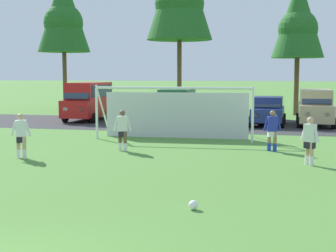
{
  "coord_description": "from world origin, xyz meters",
  "views": [
    {
      "loc": [
        4.18,
        -5.68,
        3.07
      ],
      "look_at": [
        0.9,
        9.17,
        1.42
      ],
      "focal_mm": 51.04,
      "sensor_mm": 36.0,
      "label": 1
    }
  ],
  "objects_px": {
    "soccer_ball": "(193,205)",
    "parked_car_slot_center_left": "(177,106)",
    "player_midfield_center": "(21,136)",
    "player_defender_far": "(272,131)",
    "parked_car_slot_left": "(134,108)",
    "player_winger_right": "(310,141)",
    "soccer_goal": "(175,112)",
    "player_striker_near": "(122,131)",
    "parked_car_slot_far_left": "(89,100)",
    "parked_car_slot_center": "(221,110)",
    "parked_car_slot_right": "(315,107)",
    "parked_car_slot_center_right": "(268,111)"
  },
  "relations": [
    {
      "from": "player_winger_right",
      "to": "parked_car_slot_right",
      "type": "distance_m",
      "value": 13.15
    },
    {
      "from": "soccer_ball",
      "to": "player_midfield_center",
      "type": "relative_size",
      "value": 0.13
    },
    {
      "from": "soccer_ball",
      "to": "player_striker_near",
      "type": "relative_size",
      "value": 0.13
    },
    {
      "from": "parked_car_slot_center_right",
      "to": "parked_car_slot_left",
      "type": "bearing_deg",
      "value": 177.88
    },
    {
      "from": "player_winger_right",
      "to": "parked_car_slot_left",
      "type": "relative_size",
      "value": 0.38
    },
    {
      "from": "player_midfield_center",
      "to": "parked_car_slot_center_right",
      "type": "relative_size",
      "value": 0.38
    },
    {
      "from": "soccer_ball",
      "to": "parked_car_slot_center",
      "type": "height_order",
      "value": "parked_car_slot_center"
    },
    {
      "from": "parked_car_slot_left",
      "to": "parked_car_slot_center_left",
      "type": "distance_m",
      "value": 3.32
    },
    {
      "from": "parked_car_slot_center",
      "to": "parked_car_slot_far_left",
      "type": "bearing_deg",
      "value": 173.76
    },
    {
      "from": "player_midfield_center",
      "to": "player_winger_right",
      "type": "distance_m",
      "value": 10.27
    },
    {
      "from": "player_midfield_center",
      "to": "parked_car_slot_far_left",
      "type": "relative_size",
      "value": 0.34
    },
    {
      "from": "parked_car_slot_center_right",
      "to": "parked_car_slot_center_left",
      "type": "bearing_deg",
      "value": -170.72
    },
    {
      "from": "parked_car_slot_far_left",
      "to": "parked_car_slot_center_left",
      "type": "distance_m",
      "value": 6.48
    },
    {
      "from": "player_midfield_center",
      "to": "soccer_goal",
      "type": "bearing_deg",
      "value": 55.99
    },
    {
      "from": "player_defender_far",
      "to": "parked_car_slot_right",
      "type": "height_order",
      "value": "parked_car_slot_right"
    },
    {
      "from": "parked_car_slot_left",
      "to": "soccer_goal",
      "type": "bearing_deg",
      "value": -60.04
    },
    {
      "from": "player_winger_right",
      "to": "player_defender_far",
      "type": "bearing_deg",
      "value": 114.29
    },
    {
      "from": "player_midfield_center",
      "to": "parked_car_slot_center",
      "type": "height_order",
      "value": "parked_car_slot_center"
    },
    {
      "from": "parked_car_slot_right",
      "to": "parked_car_slot_far_left",
      "type": "bearing_deg",
      "value": 179.05
    },
    {
      "from": "player_midfield_center",
      "to": "player_defender_far",
      "type": "bearing_deg",
      "value": 21.88
    },
    {
      "from": "player_midfield_center",
      "to": "parked_car_slot_far_left",
      "type": "bearing_deg",
      "value": 102.17
    },
    {
      "from": "parked_car_slot_center",
      "to": "parked_car_slot_center_right",
      "type": "xyz_separation_m",
      "value": [
        2.79,
        0.42,
        0.0
      ]
    },
    {
      "from": "soccer_goal",
      "to": "parked_car_slot_right",
      "type": "relative_size",
      "value": 1.61
    },
    {
      "from": "parked_car_slot_left",
      "to": "parked_car_slot_center_right",
      "type": "xyz_separation_m",
      "value": [
        8.54,
        -0.32,
        0.0
      ]
    },
    {
      "from": "player_midfield_center",
      "to": "parked_car_slot_right",
      "type": "distance_m",
      "value": 18.05
    },
    {
      "from": "parked_car_slot_center_left",
      "to": "player_defender_far",
      "type": "bearing_deg",
      "value": -57.83
    },
    {
      "from": "parked_car_slot_left",
      "to": "parked_car_slot_center_left",
      "type": "height_order",
      "value": "parked_car_slot_center_left"
    },
    {
      "from": "player_defender_far",
      "to": "parked_car_slot_left",
      "type": "bearing_deg",
      "value": 130.51
    },
    {
      "from": "soccer_ball",
      "to": "parked_car_slot_center_left",
      "type": "xyz_separation_m",
      "value": [
        -4.03,
        18.03,
        1.0
      ]
    },
    {
      "from": "player_midfield_center",
      "to": "parked_car_slot_right",
      "type": "xyz_separation_m",
      "value": [
        11.46,
        13.94,
        0.29
      ]
    },
    {
      "from": "soccer_goal",
      "to": "player_defender_far",
      "type": "xyz_separation_m",
      "value": [
        4.57,
        -2.94,
        -0.47
      ]
    },
    {
      "from": "parked_car_slot_far_left",
      "to": "parked_car_slot_center_right",
      "type": "relative_size",
      "value": 1.12
    },
    {
      "from": "player_striker_near",
      "to": "parked_car_slot_far_left",
      "type": "relative_size",
      "value": 0.34
    },
    {
      "from": "player_midfield_center",
      "to": "player_winger_right",
      "type": "xyz_separation_m",
      "value": [
        10.23,
        0.85,
        0.0
      ]
    },
    {
      "from": "soccer_goal",
      "to": "player_midfield_center",
      "type": "xyz_separation_m",
      "value": [
        -4.42,
        -6.55,
        -0.47
      ]
    },
    {
      "from": "soccer_goal",
      "to": "parked_car_slot_left",
      "type": "relative_size",
      "value": 1.75
    },
    {
      "from": "soccer_ball",
      "to": "player_winger_right",
      "type": "height_order",
      "value": "player_winger_right"
    },
    {
      "from": "player_striker_near",
      "to": "player_winger_right",
      "type": "relative_size",
      "value": 1.0
    },
    {
      "from": "soccer_ball",
      "to": "player_striker_near",
      "type": "bearing_deg",
      "value": 118.44
    },
    {
      "from": "soccer_goal",
      "to": "parked_car_slot_center",
      "type": "relative_size",
      "value": 1.74
    },
    {
      "from": "soccer_ball",
      "to": "player_winger_right",
      "type": "relative_size",
      "value": 0.13
    },
    {
      "from": "player_winger_right",
      "to": "soccer_ball",
      "type": "bearing_deg",
      "value": -115.65
    },
    {
      "from": "parked_car_slot_right",
      "to": "parked_car_slot_center_left",
      "type": "bearing_deg",
      "value": -171.62
    },
    {
      "from": "soccer_goal",
      "to": "parked_car_slot_right",
      "type": "distance_m",
      "value": 10.21
    },
    {
      "from": "player_winger_right",
      "to": "parked_car_slot_left",
      "type": "distance_m",
      "value": 16.52
    },
    {
      "from": "player_midfield_center",
      "to": "player_defender_far",
      "type": "relative_size",
      "value": 1.0
    },
    {
      "from": "soccer_ball",
      "to": "parked_car_slot_right",
      "type": "xyz_separation_m",
      "value": [
        4.18,
        19.24,
        1.0
      ]
    },
    {
      "from": "player_winger_right",
      "to": "parked_car_slot_right",
      "type": "bearing_deg",
      "value": 84.62
    },
    {
      "from": "soccer_ball",
      "to": "parked_car_slot_center_left",
      "type": "bearing_deg",
      "value": 102.6
    },
    {
      "from": "soccer_ball",
      "to": "player_defender_far",
      "type": "bearing_deg",
      "value": 79.17
    }
  ]
}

